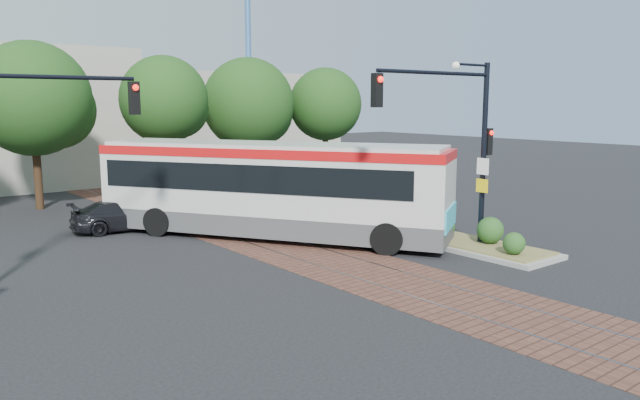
{
  "coord_description": "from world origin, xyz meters",
  "views": [
    {
      "loc": [
        -12.27,
        -13.61,
        4.97
      ],
      "look_at": [
        1.01,
        2.88,
        1.6
      ],
      "focal_mm": 35.0,
      "sensor_mm": 36.0,
      "label": 1
    }
  ],
  "objects_px": {
    "traffic_island": "(477,240)",
    "city_bus": "(271,185)",
    "signal_pole_left": "(11,144)",
    "parked_car": "(126,215)",
    "signal_pole_main": "(461,127)"
  },
  "relations": [
    {
      "from": "city_bus",
      "to": "signal_pole_left",
      "type": "xyz_separation_m",
      "value": [
        -8.85,
        -1.09,
        1.93
      ]
    },
    {
      "from": "signal_pole_left",
      "to": "parked_car",
      "type": "bearing_deg",
      "value": 47.72
    },
    {
      "from": "city_bus",
      "to": "signal_pole_main",
      "type": "xyz_separation_m",
      "value": [
        3.38,
        -5.9,
        2.23
      ]
    },
    {
      "from": "signal_pole_main",
      "to": "signal_pole_left",
      "type": "distance_m",
      "value": 13.14
    },
    {
      "from": "parked_car",
      "to": "traffic_island",
      "type": "bearing_deg",
      "value": -135.31
    },
    {
      "from": "city_bus",
      "to": "signal_pole_main",
      "type": "height_order",
      "value": "signal_pole_main"
    },
    {
      "from": "city_bus",
      "to": "signal_pole_left",
      "type": "distance_m",
      "value": 9.12
    },
    {
      "from": "signal_pole_left",
      "to": "parked_car",
      "type": "distance_m",
      "value": 8.31
    },
    {
      "from": "signal_pole_left",
      "to": "city_bus",
      "type": "bearing_deg",
      "value": 7.05
    },
    {
      "from": "traffic_island",
      "to": "signal_pole_left",
      "type": "relative_size",
      "value": 0.87
    },
    {
      "from": "city_bus",
      "to": "signal_pole_main",
      "type": "distance_m",
      "value": 7.16
    },
    {
      "from": "traffic_island",
      "to": "signal_pole_left",
      "type": "height_order",
      "value": "signal_pole_left"
    },
    {
      "from": "traffic_island",
      "to": "city_bus",
      "type": "bearing_deg",
      "value": 125.93
    },
    {
      "from": "traffic_island",
      "to": "parked_car",
      "type": "xyz_separation_m",
      "value": [
        -8.05,
        10.55,
        0.26
      ]
    },
    {
      "from": "city_bus",
      "to": "parked_car",
      "type": "distance_m",
      "value": 6.03
    }
  ]
}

